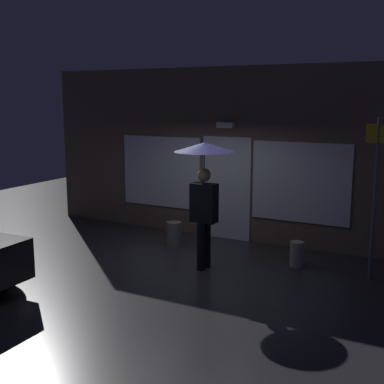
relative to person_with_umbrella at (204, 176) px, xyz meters
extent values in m
plane|color=#2D2D33|center=(-0.48, -0.17, -1.68)|extent=(18.00, 18.00, 0.00)
cube|color=brown|center=(-0.48, 2.18, 0.15)|extent=(9.02, 0.30, 3.65)
cube|color=white|center=(-0.48, 2.01, -0.58)|extent=(1.10, 0.04, 2.20)
cube|color=white|center=(-2.11, 2.01, -0.33)|extent=(1.99, 0.04, 1.60)
cube|color=white|center=(1.13, 2.01, -0.33)|extent=(1.99, 0.04, 1.60)
cube|color=white|center=(-0.48, 1.93, 0.77)|extent=(0.36, 0.16, 0.12)
cylinder|color=black|center=(0.00, 0.10, -1.25)|extent=(0.15, 0.15, 0.85)
cylinder|color=black|center=(0.00, -0.10, -1.25)|extent=(0.15, 0.15, 0.85)
cube|color=black|center=(0.00, 0.00, -0.48)|extent=(0.47, 0.26, 0.69)
cube|color=silver|center=(-0.01, 0.13, -0.48)|extent=(0.14, 0.03, 0.55)
cube|color=red|center=(-0.01, 0.13, -0.50)|extent=(0.05, 0.03, 0.44)
sphere|color=#99875C|center=(0.00, 0.00, 0.01)|extent=(0.24, 0.24, 0.24)
cylinder|color=slate|center=(0.00, 0.00, 0.06)|extent=(0.02, 0.02, 1.02)
cone|color=#14144C|center=(0.00, 0.00, 0.49)|extent=(1.04, 1.04, 0.16)
cylinder|color=black|center=(-2.43, -2.32, -1.36)|extent=(0.64, 0.23, 0.64)
cylinder|color=#595B60|center=(2.72, 0.83, -0.33)|extent=(0.07, 0.07, 2.69)
cube|color=gold|center=(2.72, 0.81, 0.76)|extent=(0.40, 0.02, 0.30)
cylinder|color=slate|center=(-1.16, 0.93, -1.42)|extent=(0.30, 0.30, 0.51)
cylinder|color=#B2A899|center=(1.43, 0.90, -1.45)|extent=(0.25, 0.25, 0.45)
camera|label=1|loc=(3.91, -7.74, 1.32)|focal=47.42mm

